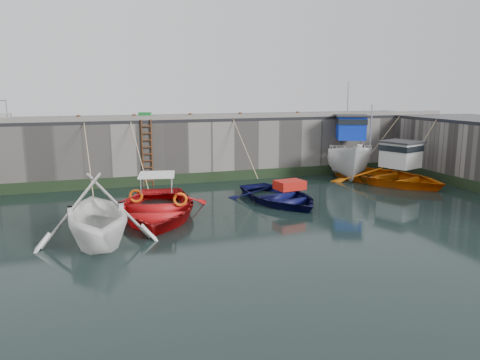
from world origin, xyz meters
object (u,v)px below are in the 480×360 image
object	(u,v)px
boat_near_navy	(279,202)
bollard_c	(190,116)
bollard_a	(79,118)
boat_near_blue	(157,216)
bollard_d	(240,115)
ladder	(147,153)
boat_far_white	(348,157)
fish_crate	(145,115)
bollard_b	(134,117)
boat_far_orange	(390,175)
boat_near_white	(97,241)
bollard_e	(298,114)

from	to	relation	value
boat_near_navy	bollard_c	distance (m)	6.72
bollard_a	boat_near_blue	bearing A→B (deg)	-66.10
boat_near_blue	bollard_d	size ratio (longest dim) A/B	20.31
ladder	boat_far_white	xyz separation A→B (m)	(10.70, -0.46, -0.59)
fish_crate	bollard_b	distance (m)	1.10
boat_far_white	boat_far_orange	xyz separation A→B (m)	(0.82, -2.58, -0.61)
ladder	bollard_d	distance (m)	5.11
bollard_c	bollard_b	bearing A→B (deg)	180.00
ladder	bollard_b	size ratio (longest dim) A/B	11.43
bollard_b	bollard_c	world-z (taller)	same
ladder	boat_far_white	size ratio (longest dim) A/B	0.49
boat_far_orange	bollard_d	bearing A→B (deg)	133.20
boat_near_navy	boat_near_blue	bearing A→B (deg)	178.27
bollard_a	bollard_b	size ratio (longest dim) A/B	1.00
bollard_a	bollard_c	size ratio (longest dim) A/B	1.00
boat_near_white	boat_near_blue	bearing A→B (deg)	44.31
boat_near_white	boat_far_white	xyz separation A→B (m)	(13.28, 7.44, 1.01)
boat_near_navy	boat_far_white	world-z (taller)	boat_far_white
boat_near_blue	boat_near_navy	bearing A→B (deg)	18.11
boat_far_white	bollard_b	size ratio (longest dim) A/B	23.28
boat_near_navy	bollard_e	size ratio (longest dim) A/B	17.00
boat_near_navy	boat_far_orange	bearing A→B (deg)	6.89
boat_near_white	boat_near_blue	xyz separation A→B (m)	(2.20, 2.35, 0.00)
boat_far_white	bollard_b	bearing A→B (deg)	-159.89
boat_near_white	boat_near_blue	world-z (taller)	boat_near_white
boat_far_white	bollard_c	distance (m)	8.84
boat_far_white	boat_near_navy	bearing A→B (deg)	-118.89
bollard_b	bollard_c	xyz separation A→B (m)	(2.70, 0.00, 0.00)
boat_near_white	bollard_c	bearing A→B (deg)	57.33
boat_near_white	boat_near_blue	size ratio (longest dim) A/B	0.80
ladder	boat_near_blue	size ratio (longest dim) A/B	0.56
boat_near_blue	bollard_a	world-z (taller)	bollard_a
ladder	boat_near_blue	world-z (taller)	ladder
boat_near_white	bollard_e	distance (m)	13.82
ladder	boat_near_blue	distance (m)	5.80
boat_far_white	fish_crate	distance (m)	10.97
ladder	boat_far_orange	size ratio (longest dim) A/B	0.46
boat_near_navy	bollard_a	xyz separation A→B (m)	(-7.75, 5.27, 3.30)
bollard_e	bollard_b	bearing A→B (deg)	180.00
boat_near_blue	bollard_b	bearing A→B (deg)	102.23
boat_far_orange	bollard_b	distance (m)	12.82
ladder	bollard_a	distance (m)	3.47
fish_crate	bollard_b	bearing A→B (deg)	-105.98
bollard_d	boat_near_blue	bearing A→B (deg)	-131.33
boat_far_orange	bollard_e	xyz separation A→B (m)	(-3.52, 3.38, 2.91)
boat_near_blue	boat_far_white	size ratio (longest dim) A/B	0.87
fish_crate	bollard_e	size ratio (longest dim) A/B	2.09
ladder	bollard_a	world-z (taller)	bollard_a
boat_near_blue	boat_far_orange	distance (m)	12.18
bollard_c	bollard_e	size ratio (longest dim) A/B	1.00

